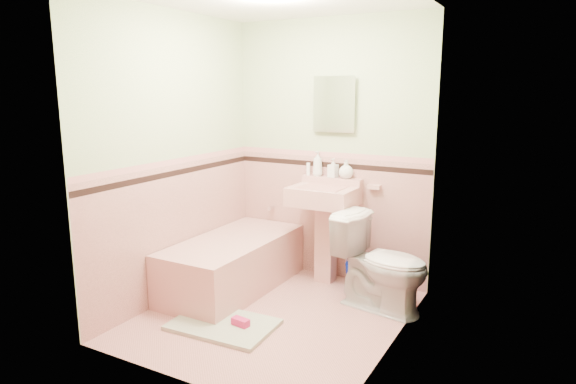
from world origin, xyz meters
The scene contains 31 objects.
floor centered at (0.00, 0.00, 0.00)m, with size 2.20×2.20×0.00m, color tan.
wall_back centered at (0.00, 1.10, 1.25)m, with size 2.50×2.50×0.00m, color beige.
wall_front centered at (0.00, -1.10, 1.25)m, with size 2.50×2.50×0.00m, color beige.
wall_left centered at (-1.00, 0.00, 1.25)m, with size 2.50×2.50×0.00m, color beige.
wall_right centered at (1.00, 0.00, 1.25)m, with size 2.50×2.50×0.00m, color beige.
wainscot_back centered at (0.00, 1.09, 0.60)m, with size 2.00×2.00×0.00m, color tan.
wainscot_front centered at (0.00, -1.09, 0.60)m, with size 2.00×2.00×0.00m, color tan.
wainscot_left centered at (-0.99, 0.00, 0.60)m, with size 2.20×2.20×0.00m, color tan.
wainscot_right centered at (0.99, 0.00, 0.60)m, with size 2.20×2.20×0.00m, color tan.
accent_back centered at (0.00, 1.08, 1.12)m, with size 2.00×2.00×0.00m, color black.
accent_front centered at (0.00, -1.08, 1.12)m, with size 2.00×2.00×0.00m, color black.
accent_left centered at (-0.98, 0.00, 1.12)m, with size 2.20×2.20×0.00m, color black.
accent_right centered at (0.98, 0.00, 1.12)m, with size 2.20×2.20×0.00m, color black.
cap_back centered at (0.00, 1.08, 1.22)m, with size 2.00×2.00×0.00m, color tan.
cap_front centered at (0.00, -1.08, 1.22)m, with size 2.00×2.00×0.00m, color tan.
cap_left centered at (-0.98, 0.00, 1.22)m, with size 2.20×2.20×0.00m, color tan.
cap_right centered at (0.98, 0.00, 1.22)m, with size 2.20×2.20×0.00m, color tan.
bathtub centered at (-0.63, 0.33, 0.23)m, with size 0.70×1.50×0.45m, color tan.
tub_faucet centered at (-0.63, 1.05, 0.63)m, with size 0.04×0.04×0.12m, color silver.
sink centered at (0.05, 0.86, 0.47)m, with size 0.60×0.49×0.95m, color tan, non-canonical shape.
sink_faucet centered at (0.05, 1.00, 0.95)m, with size 0.02×0.02×0.10m, color silver.
medicine_cabinet centered at (0.05, 1.07, 1.70)m, with size 0.37×0.04×0.46m, color white.
soap_dish centered at (0.47, 1.06, 0.95)m, with size 0.12×0.07×0.04m, color tan.
soap_bottle_left centered at (-0.10, 1.04, 1.13)m, with size 0.09×0.09×0.24m, color #B2B2B2.
soap_bottle_mid centered at (0.06, 1.04, 1.10)m, with size 0.08×0.08×0.18m, color #B2B2B2.
soap_bottle_right centered at (0.19, 1.04, 1.10)m, with size 0.14×0.14×0.17m, color #B2B2B2.
tube centered at (-0.21, 1.04, 1.07)m, with size 0.04×0.04×0.12m, color white.
toilet centered at (0.73, 0.56, 0.41)m, with size 0.45×0.79×0.81m, color white.
bucket centered at (0.39, 0.91, 0.12)m, with size 0.24×0.24×0.24m, color #0019AC, non-canonical shape.
bath_mat centered at (-0.25, -0.36, 0.02)m, with size 0.80×0.53×0.03m, color gray.
shoe centered at (-0.10, -0.33, 0.06)m, with size 0.14×0.07×0.06m, color #BF1E59.
Camera 1 is at (1.97, -3.33, 1.83)m, focal length 31.32 mm.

